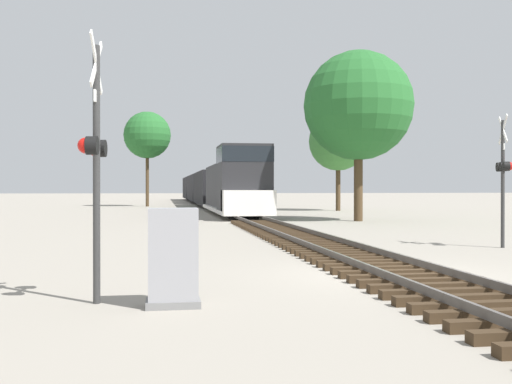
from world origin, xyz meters
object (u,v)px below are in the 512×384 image
object	(u,v)px
crossing_signal_far	(504,171)
tree_deep_background	(147,135)
tree_far_right	(358,106)
tree_mid_background	(338,142)
freight_train	(207,188)
crossing_signal_near	(95,154)
relay_cabinet	(173,258)

from	to	relation	value
crossing_signal_far	tree_deep_background	world-z (taller)	tree_deep_background
tree_far_right	tree_mid_background	xyz separation A→B (m)	(3.42, 15.24, -0.86)
freight_train	crossing_signal_near	distance (m)	55.82
relay_cabinet	tree_deep_background	bearing A→B (deg)	91.71
freight_train	tree_far_right	size ratio (longest dim) A/B	6.78
freight_train	crossing_signal_far	xyz separation A→B (m)	(5.83, -48.04, 0.58)
tree_mid_background	crossing_signal_near	bearing A→B (deg)	-112.44
crossing_signal_far	tree_mid_background	world-z (taller)	tree_mid_background
crossing_signal_near	tree_deep_background	bearing A→B (deg)	-174.21
crossing_signal_far	tree_far_right	world-z (taller)	tree_far_right
relay_cabinet	tree_mid_background	xyz separation A→B (m)	(14.48, 38.63, 5.00)
tree_far_right	tree_mid_background	size ratio (longest dim) A/B	1.19
freight_train	tree_mid_background	world-z (taller)	tree_mid_background
crossing_signal_far	tree_far_right	size ratio (longest dim) A/B	0.43
tree_far_right	tree_mid_background	bearing A→B (deg)	77.37
crossing_signal_far	tree_deep_background	size ratio (longest dim) A/B	0.44
crossing_signal_near	crossing_signal_far	world-z (taller)	crossing_signal_near
freight_train	crossing_signal_near	bearing A→B (deg)	-96.28
crossing_signal_near	tree_far_right	size ratio (longest dim) A/B	0.45
freight_train	tree_deep_background	bearing A→B (deg)	-153.86
freight_train	tree_mid_background	size ratio (longest dim) A/B	8.06
freight_train	relay_cabinet	world-z (taller)	freight_train
relay_cabinet	tree_far_right	size ratio (longest dim) A/B	0.16
crossing_signal_near	crossing_signal_far	bearing A→B (deg)	127.40
relay_cabinet	tree_deep_background	size ratio (longest dim) A/B	0.16
tree_far_right	tree_deep_background	xyz separation A→B (m)	(-12.63, 29.44, 0.69)
freight_train	relay_cabinet	xyz separation A→B (m)	(-4.83, -55.97, -1.10)
crossing_signal_far	relay_cabinet	distance (m)	13.39
tree_far_right	tree_deep_background	distance (m)	32.04
tree_mid_background	tree_deep_background	bearing A→B (deg)	138.50
tree_far_right	tree_deep_background	size ratio (longest dim) A/B	1.01
crossing_signal_far	tree_deep_background	bearing A→B (deg)	30.49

